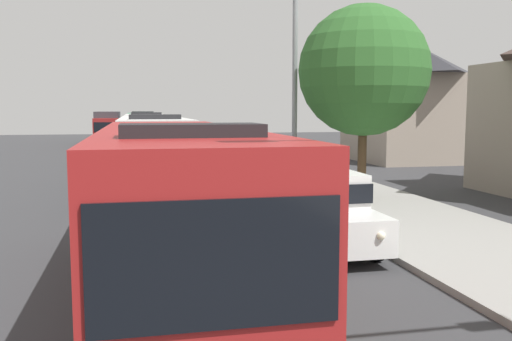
# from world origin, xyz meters

# --- Properties ---
(bus_lead) EXTENTS (2.58, 10.72, 3.21)m
(bus_lead) POSITION_xyz_m (-1.30, 11.19, 1.69)
(bus_lead) COLOR maroon
(bus_lead) RESTS_ON ground_plane
(bus_second_in_line) EXTENTS (2.58, 12.42, 3.21)m
(bus_second_in_line) POSITION_xyz_m (-1.30, 24.30, 1.69)
(bus_second_in_line) COLOR silver
(bus_second_in_line) RESTS_ON ground_plane
(bus_middle) EXTENTS (2.58, 12.06, 3.21)m
(bus_middle) POSITION_xyz_m (-1.30, 38.13, 1.69)
(bus_middle) COLOR silver
(bus_middle) RESTS_ON ground_plane
(bus_fourth_in_line) EXTENTS (2.58, 11.70, 3.21)m
(bus_fourth_in_line) POSITION_xyz_m (-1.30, 51.48, 1.69)
(bus_fourth_in_line) COLOR #33724C
(bus_fourth_in_line) RESTS_ON ground_plane
(white_suv) EXTENTS (1.86, 4.96, 1.90)m
(white_suv) POSITION_xyz_m (2.40, 13.96, 1.03)
(white_suv) COLOR white
(white_suv) RESTS_ON ground_plane
(box_truck_oncoming) EXTENTS (2.35, 8.30, 3.15)m
(box_truck_oncoming) POSITION_xyz_m (-4.60, 58.39, 1.72)
(box_truck_oncoming) COLOR maroon
(box_truck_oncoming) RESTS_ON ground_plane
(streetlamp_mid) EXTENTS (6.40, 0.28, 8.70)m
(streetlamp_mid) POSITION_xyz_m (4.10, 21.95, 5.48)
(streetlamp_mid) COLOR gray
(streetlamp_mid) RESTS_ON sidewalk
(roadside_tree) EXTENTS (4.69, 4.69, 6.95)m
(roadside_tree) POSITION_xyz_m (6.08, 19.95, 4.75)
(roadside_tree) COLOR #4C3823
(roadside_tree) RESTS_ON sidewalk
(house_distant_gabled) EXTENTS (7.00, 7.85, 7.69)m
(house_distant_gabled) POSITION_xyz_m (15.64, 34.72, 3.92)
(house_distant_gabled) COLOR gray
(house_distant_gabled) RESTS_ON ground_plane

